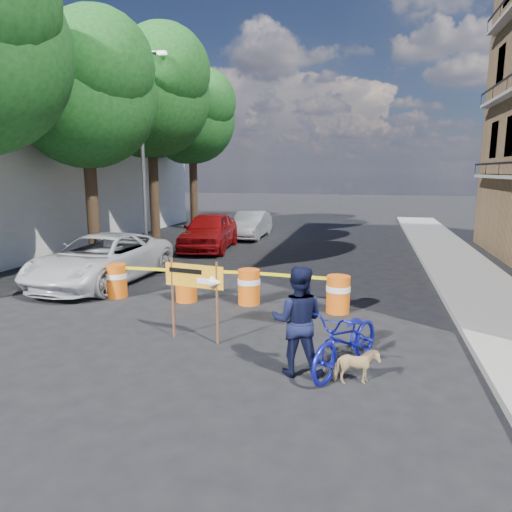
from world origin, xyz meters
The scene contains 18 objects.
ground centered at (0.00, 0.00, 0.00)m, with size 120.00×120.00×0.00m, color black.
sidewalk_east centered at (6.20, 6.00, 0.07)m, with size 2.40×40.00×0.15m, color gray.
white_building centered at (-13.00, 10.00, 3.00)m, with size 8.00×22.00×6.00m, color silver.
tree_mid_a centered at (-6.74, 7.00, 6.01)m, with size 5.25×5.00×8.68m.
tree_mid_b centered at (-6.73, 12.00, 6.71)m, with size 5.67×5.40×9.62m.
tree_far centered at (-6.74, 17.00, 6.22)m, with size 5.04×4.80×8.84m.
streetlamp centered at (-5.93, 9.50, 4.38)m, with size 1.25×0.18×8.00m.
barrel_far_left centered at (-3.52, 2.94, 0.47)m, with size 0.58×0.58×0.90m.
barrel_mid_left centered at (-1.53, 3.02, 0.47)m, with size 0.58×0.58×0.90m.
barrel_mid_right centered at (0.13, 3.18, 0.47)m, with size 0.58×0.58×0.90m.
barrel_far_right centered at (2.39, 2.99, 0.47)m, with size 0.58×0.58×0.90m.
detour_sign centered at (-0.13, 0.41, 1.20)m, with size 1.28×0.34×1.65m.
pedestrian centered at (1.96, -0.60, 0.93)m, with size 0.90×0.70×1.86m, color black.
bicycle centered at (2.76, -0.31, 1.06)m, with size 0.74×1.12×2.13m, color #1418A8.
dog centered at (2.93, -0.77, 0.30)m, with size 0.33×0.72×0.60m, color tan.
suv_white centered at (-4.80, 4.28, 0.74)m, with size 2.44×5.29×1.47m, color silver.
sedan_red centered at (-3.65, 10.76, 0.82)m, with size 1.93×4.81×1.64m, color maroon.
sedan_silver centered at (-2.80, 14.64, 0.67)m, with size 1.43×4.10×1.35m, color silver.
Camera 1 is at (3.02, -7.77, 3.37)m, focal length 32.00 mm.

